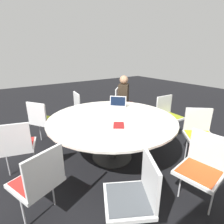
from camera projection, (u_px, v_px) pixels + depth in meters
ground_plane at (112, 156)px, 3.06m from camera, size 16.00×16.00×0.00m
conference_table at (112, 124)px, 2.86m from camera, size 2.06×2.06×0.72m
chair_0 at (122, 102)px, 4.48m from camera, size 0.61×0.61×0.87m
chair_1 at (83, 107)px, 4.05m from camera, size 0.48×0.50×0.87m
chair_2 at (43, 119)px, 3.34m from camera, size 0.59×0.60×0.87m
chair_3 at (17, 144)px, 2.41m from camera, size 0.54×0.53×0.87m
chair_4 at (39, 179)px, 1.75m from camera, size 0.56×0.55×0.87m
chair_5 at (135, 193)px, 1.57m from camera, size 0.58×0.59×0.87m
chair_6 at (202, 165)px, 1.96m from camera, size 0.48×0.50×0.87m
chair_7 at (199, 131)px, 2.81m from camera, size 0.61×0.61×0.87m
chair_8 at (168, 113)px, 3.63m from camera, size 0.46×0.45×0.87m
person_0 at (124, 97)px, 4.18m from camera, size 0.41×0.41×1.22m
laptop at (117, 105)px, 3.31m from camera, size 0.39×0.39×0.21m
spiral_notebook at (119, 125)px, 2.51m from camera, size 0.25×0.26×0.02m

